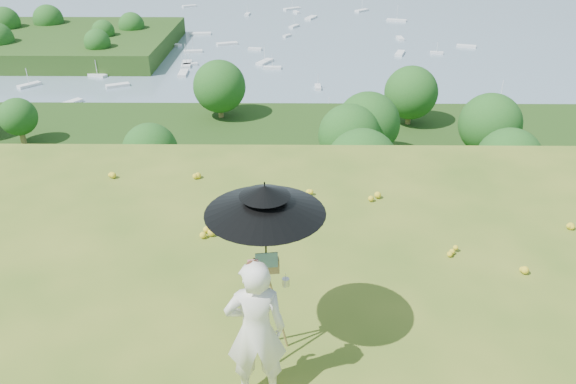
{
  "coord_description": "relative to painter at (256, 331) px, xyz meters",
  "views": [
    {
      "loc": [
        0.17,
        -4.93,
        5.05
      ],
      "look_at": [
        0.09,
        2.72,
        1.02
      ],
      "focal_mm": 35.0,
      "sensor_mm": 36.0,
      "label": 1
    }
  ],
  "objects": [
    {
      "name": "forest_slope",
      "position": [
        0.23,
        35.28,
        -29.91
      ],
      "size": [
        140.0,
        56.0,
        22.0
      ],
      "primitive_type": "cube",
      "color": "#16330E",
      "rests_on": "bay_water"
    },
    {
      "name": "field_easel",
      "position": [
        0.09,
        0.6,
        -0.14
      ],
      "size": [
        0.66,
        0.66,
        1.54
      ],
      "primitive_type": null,
      "rotation": [
        0.0,
        0.0,
        0.13
      ],
      "color": "olive",
      "rests_on": "ground"
    },
    {
      "name": "wildflowers",
      "position": [
        0.23,
        0.53,
        -0.85
      ],
      "size": [
        10.0,
        10.5,
        0.12
      ],
      "primitive_type": null,
      "color": "yellow",
      "rests_on": "ground"
    },
    {
      "name": "ground",
      "position": [
        0.23,
        0.28,
        -0.91
      ],
      "size": [
        14.0,
        14.0,
        0.0
      ],
      "primitive_type": "plane",
      "color": "#47671D",
      "rests_on": "ground"
    },
    {
      "name": "painter",
      "position": [
        0.0,
        0.0,
        0.0
      ],
      "size": [
        0.7,
        0.49,
        1.82
      ],
      "primitive_type": "imported",
      "rotation": [
        0.0,
        0.0,
        3.23
      ],
      "color": "white",
      "rests_on": "ground"
    },
    {
      "name": "peninsula",
      "position": [
        -74.77,
        155.28,
        -29.91
      ],
      "size": [
        90.0,
        60.0,
        12.0
      ],
      "primitive_type": null,
      "color": "#16330E",
      "rests_on": "bay_water"
    },
    {
      "name": "painter_cap",
      "position": [
        0.0,
        0.0,
        0.85
      ],
      "size": [
        0.21,
        0.24,
        0.1
      ],
      "primitive_type": null,
      "rotation": [
        0.0,
        0.0,
        0.15
      ],
      "color": "#E17B7D",
      "rests_on": "painter"
    },
    {
      "name": "slope_trees",
      "position": [
        0.23,
        35.28,
        -15.91
      ],
      "size": [
        110.0,
        50.0,
        6.0
      ],
      "primitive_type": null,
      "color": "#18531A",
      "rests_on": "forest_slope"
    },
    {
      "name": "moored_boats",
      "position": [
        -12.27,
        161.28,
        -34.56
      ],
      "size": [
        140.0,
        140.0,
        0.7
      ],
      "primitive_type": null,
      "color": "white",
      "rests_on": "bay_water"
    },
    {
      "name": "sun_umbrella",
      "position": [
        0.09,
        0.63,
        0.92
      ],
      "size": [
        1.46,
        1.46,
        1.11
      ],
      "primitive_type": null,
      "rotation": [
        0.0,
        0.0,
        0.1
      ],
      "color": "black",
      "rests_on": "field_easel"
    },
    {
      "name": "shoreline_tier",
      "position": [
        0.23,
        75.28,
        -36.91
      ],
      "size": [
        170.0,
        28.0,
        8.0
      ],
      "primitive_type": "cube",
      "color": "slate",
      "rests_on": "bay_water"
    },
    {
      "name": "bay_water",
      "position": [
        0.23,
        240.28,
        -34.91
      ],
      "size": [
        700.0,
        700.0,
        0.0
      ],
      "primitive_type": "plane",
      "color": "#6E8E9D",
      "rests_on": "ground"
    },
    {
      "name": "harbor_town",
      "position": [
        0.23,
        75.28,
        -30.41
      ],
      "size": [
        110.0,
        22.0,
        5.0
      ],
      "primitive_type": null,
      "color": "silver",
      "rests_on": "shoreline_tier"
    }
  ]
}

